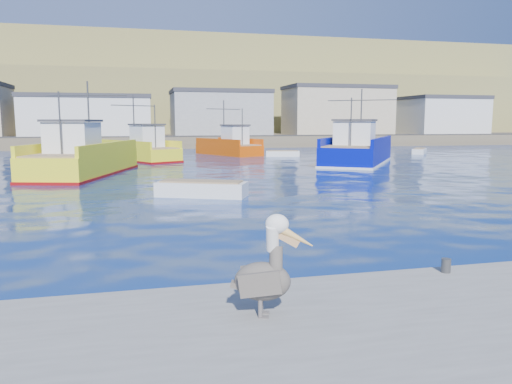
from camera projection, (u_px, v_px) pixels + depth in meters
ground at (269, 261)px, 13.28m from camera, size 260.00×260.00×0.00m
dock_bollards at (341, 274)px, 10.06m from camera, size 36.20×0.20×0.30m
far_shore at (148, 99)px, 117.12m from camera, size 200.00×81.00×24.00m
trawler_yellow_a at (83, 159)px, 34.81m from camera, size 7.39×13.01×6.65m
trawler_yellow_b at (141, 151)px, 47.85m from camera, size 7.76×10.29×6.33m
trawler_blue at (357, 151)px, 44.50m from camera, size 11.07×13.23×6.72m
boat_orange at (230, 146)px, 56.26m from camera, size 6.65×9.36×6.14m
skiff_mid at (202, 190)px, 24.85m from camera, size 4.68×3.27×0.97m
skiff_far at (419, 152)px, 58.28m from camera, size 3.28×3.72×0.80m
skiff_extra at (283, 154)px, 53.79m from camera, size 3.77×2.09×0.78m
pelican at (265, 273)px, 8.17m from camera, size 1.37×0.81×1.71m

